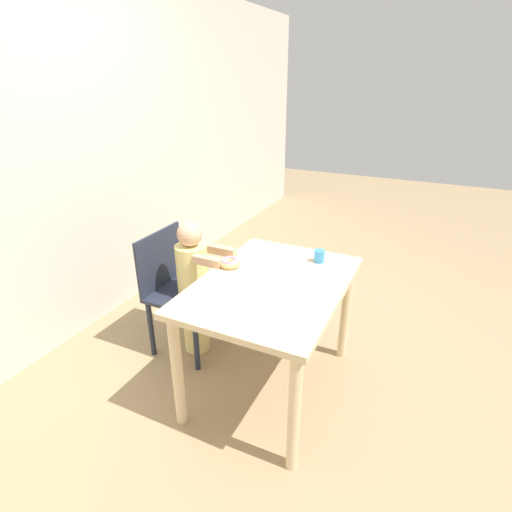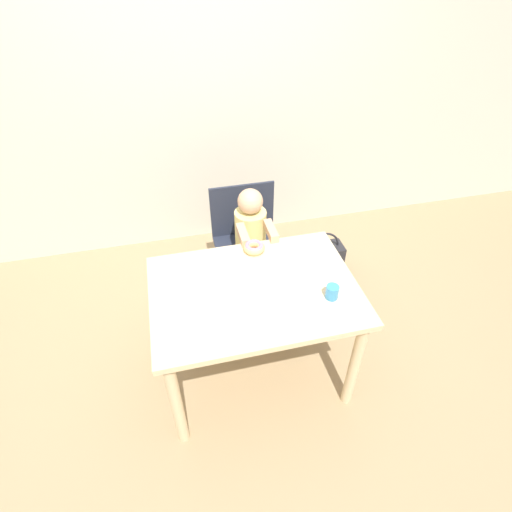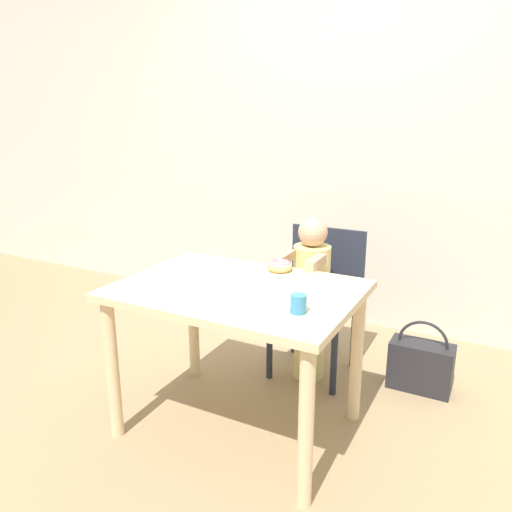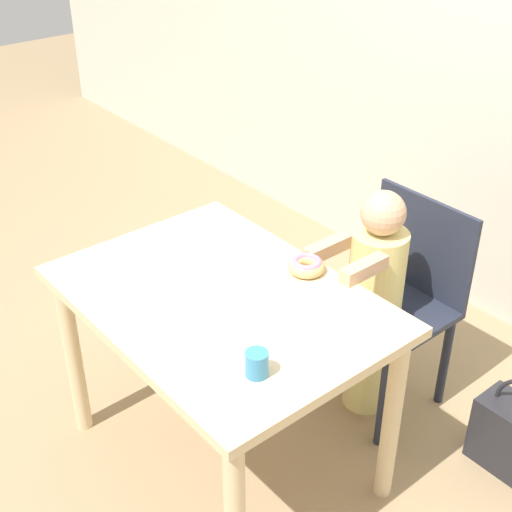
% 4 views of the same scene
% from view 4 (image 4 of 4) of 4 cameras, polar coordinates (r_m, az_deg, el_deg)
% --- Properties ---
extents(ground_plane, '(12.00, 12.00, 0.00)m').
position_cam_4_polar(ground_plane, '(2.75, -2.43, -15.70)').
color(ground_plane, '#997F5B').
extents(dining_table, '(1.08, 0.77, 0.72)m').
position_cam_4_polar(dining_table, '(2.34, -2.77, -5.39)').
color(dining_table, beige).
rests_on(dining_table, ground_plane).
extents(chair, '(0.45, 0.43, 0.84)m').
position_cam_4_polar(chair, '(2.79, 10.97, -3.43)').
color(chair, '#232838').
rests_on(chair, ground_plane).
extents(child_figure, '(0.22, 0.37, 0.94)m').
position_cam_4_polar(child_figure, '(2.69, 9.34, -3.72)').
color(child_figure, '#E0D17F').
rests_on(child_figure, ground_plane).
extents(donut, '(0.12, 0.12, 0.05)m').
position_cam_4_polar(donut, '(2.38, 4.05, -0.74)').
color(donut, '#DBB270').
rests_on(donut, dining_table).
extents(napkin, '(0.35, 0.35, 0.00)m').
position_cam_4_polar(napkin, '(2.14, -0.82, -5.60)').
color(napkin, white).
rests_on(napkin, dining_table).
extents(cup, '(0.07, 0.07, 0.08)m').
position_cam_4_polar(cup, '(1.95, 0.06, -8.61)').
color(cup, teal).
rests_on(cup, dining_table).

